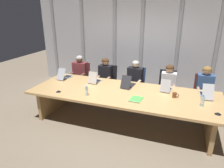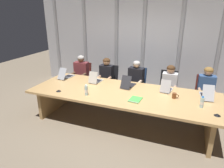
{
  "view_description": "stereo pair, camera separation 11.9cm",
  "coord_description": "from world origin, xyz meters",
  "px_view_note": "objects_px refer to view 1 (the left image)",
  "views": [
    {
      "loc": [
        1.17,
        -3.92,
        2.43
      ],
      "look_at": [
        -0.3,
        0.13,
        0.83
      ],
      "focal_mm": 32.5,
      "sensor_mm": 36.0,
      "label": 1
    },
    {
      "loc": [
        1.28,
        -3.88,
        2.43
      ],
      "look_at": [
        -0.3,
        0.13,
        0.83
      ],
      "focal_mm": 32.5,
      "sensor_mm": 36.0,
      "label": 2
    }
  ],
  "objects_px": {
    "office_chair_left_mid": "(108,86)",
    "coffee_mug_near": "(175,95)",
    "office_chair_right_end": "(202,98)",
    "water_bottle_primary": "(87,91)",
    "conference_mic_left_side": "(58,91)",
    "laptop_right_mid": "(166,88)",
    "laptop_left_end": "(65,76)",
    "person_left_mid": "(104,76)",
    "spiral_notepad": "(136,99)",
    "person_right_mid": "(168,84)",
    "laptop_right_end": "(206,94)",
    "person_center": "(134,80)",
    "office_chair_left_end": "(81,82)",
    "person_left_end": "(79,73)",
    "water_bottle_secondary": "(202,101)",
    "person_right_end": "(205,88)",
    "office_chair_center": "(135,89)",
    "office_chair_right_mid": "(166,93)",
    "laptop_center": "(128,84)",
    "conference_mic_middle": "(218,113)",
    "laptop_left_mid": "(95,80)"
  },
  "relations": [
    {
      "from": "person_left_end",
      "to": "water_bottle_secondary",
      "type": "distance_m",
      "value": 3.48
    },
    {
      "from": "office_chair_right_end",
      "to": "water_bottle_primary",
      "type": "xyz_separation_m",
      "value": [
        -2.37,
        -1.65,
        0.5
      ]
    },
    {
      "from": "person_right_end",
      "to": "water_bottle_primary",
      "type": "bearing_deg",
      "value": -61.15
    },
    {
      "from": "office_chair_right_mid",
      "to": "coffee_mug_near",
      "type": "height_order",
      "value": "office_chair_right_mid"
    },
    {
      "from": "water_bottle_primary",
      "to": "coffee_mug_near",
      "type": "height_order",
      "value": "water_bottle_primary"
    },
    {
      "from": "person_left_end",
      "to": "water_bottle_primary",
      "type": "distance_m",
      "value": 1.82
    },
    {
      "from": "coffee_mug_near",
      "to": "person_right_mid",
      "type": "bearing_deg",
      "value": 102.12
    },
    {
      "from": "laptop_center",
      "to": "person_right_end",
      "type": "distance_m",
      "value": 1.85
    },
    {
      "from": "water_bottle_primary",
      "to": "spiral_notepad",
      "type": "xyz_separation_m",
      "value": [
        1.02,
        0.14,
        -0.1
      ]
    },
    {
      "from": "laptop_right_end",
      "to": "conference_mic_left_side",
      "type": "relative_size",
      "value": 4.68
    },
    {
      "from": "office_chair_left_mid",
      "to": "water_bottle_secondary",
      "type": "xyz_separation_m",
      "value": [
        2.4,
        -1.37,
        0.49
      ]
    },
    {
      "from": "laptop_left_mid",
      "to": "laptop_left_end",
      "type": "bearing_deg",
      "value": 92.9
    },
    {
      "from": "laptop_right_mid",
      "to": "laptop_left_end",
      "type": "bearing_deg",
      "value": 96.78
    },
    {
      "from": "water_bottle_secondary",
      "to": "person_left_end",
      "type": "bearing_deg",
      "value": 159.37
    },
    {
      "from": "person_left_mid",
      "to": "person_right_end",
      "type": "relative_size",
      "value": 0.99
    },
    {
      "from": "laptop_right_mid",
      "to": "person_left_end",
      "type": "distance_m",
      "value": 2.63
    },
    {
      "from": "conference_mic_left_side",
      "to": "laptop_right_end",
      "type": "bearing_deg",
      "value": 15.64
    },
    {
      "from": "person_center",
      "to": "coffee_mug_near",
      "type": "distance_m",
      "value": 1.47
    },
    {
      "from": "person_center",
      "to": "coffee_mug_near",
      "type": "bearing_deg",
      "value": 52.04
    },
    {
      "from": "office_chair_center",
      "to": "office_chair_right_end",
      "type": "distance_m",
      "value": 1.72
    },
    {
      "from": "laptop_center",
      "to": "office_chair_right_end",
      "type": "height_order",
      "value": "laptop_center"
    },
    {
      "from": "laptop_right_mid",
      "to": "office_chair_left_mid",
      "type": "xyz_separation_m",
      "value": [
        -1.7,
        0.8,
        -0.45
      ]
    },
    {
      "from": "office_chair_left_end",
      "to": "conference_mic_left_side",
      "type": "bearing_deg",
      "value": 10.84
    },
    {
      "from": "office_chair_center",
      "to": "office_chair_left_mid",
      "type": "bearing_deg",
      "value": -86.65
    },
    {
      "from": "conference_mic_left_side",
      "to": "conference_mic_middle",
      "type": "height_order",
      "value": "same"
    },
    {
      "from": "office_chair_left_mid",
      "to": "person_left_end",
      "type": "xyz_separation_m",
      "value": [
        -0.85,
        -0.15,
        0.33
      ]
    },
    {
      "from": "office_chair_left_mid",
      "to": "conference_mic_left_side",
      "type": "xyz_separation_m",
      "value": [
        -0.51,
        -1.69,
        0.41
      ]
    },
    {
      "from": "laptop_center",
      "to": "person_center",
      "type": "relative_size",
      "value": 0.42
    },
    {
      "from": "person_left_end",
      "to": "laptop_right_end",
      "type": "bearing_deg",
      "value": 76.2
    },
    {
      "from": "conference_mic_middle",
      "to": "laptop_left_end",
      "type": "bearing_deg",
      "value": 167.36
    },
    {
      "from": "laptop_right_mid",
      "to": "person_center",
      "type": "relative_size",
      "value": 0.34
    },
    {
      "from": "laptop_left_end",
      "to": "office_chair_left_end",
      "type": "distance_m",
      "value": 0.93
    },
    {
      "from": "office_chair_left_mid",
      "to": "coffee_mug_near",
      "type": "xyz_separation_m",
      "value": [
        1.9,
        -1.13,
        0.44
      ]
    },
    {
      "from": "laptop_right_end",
      "to": "coffee_mug_near",
      "type": "relative_size",
      "value": 3.86
    },
    {
      "from": "office_chair_left_end",
      "to": "office_chair_right_end",
      "type": "xyz_separation_m",
      "value": [
        3.41,
        -0.0,
        -0.0
      ]
    },
    {
      "from": "conference_mic_middle",
      "to": "coffee_mug_near",
      "type": "bearing_deg",
      "value": 147.67
    },
    {
      "from": "person_left_mid",
      "to": "spiral_notepad",
      "type": "xyz_separation_m",
      "value": [
        1.23,
        -1.35,
        0.07
      ]
    },
    {
      "from": "water_bottle_secondary",
      "to": "coffee_mug_near",
      "type": "xyz_separation_m",
      "value": [
        -0.51,
        0.24,
        -0.05
      ]
    },
    {
      "from": "office_chair_right_end",
      "to": "water_bottle_primary",
      "type": "distance_m",
      "value": 2.93
    },
    {
      "from": "laptop_left_end",
      "to": "water_bottle_primary",
      "type": "bearing_deg",
      "value": -123.1
    },
    {
      "from": "water_bottle_primary",
      "to": "conference_mic_left_side",
      "type": "bearing_deg",
      "value": -176.83
    },
    {
      "from": "office_chair_left_mid",
      "to": "office_chair_right_end",
      "type": "distance_m",
      "value": 2.53
    },
    {
      "from": "person_left_end",
      "to": "office_chair_right_mid",
      "type": "bearing_deg",
      "value": 91.45
    },
    {
      "from": "laptop_right_end",
      "to": "conference_mic_left_side",
      "type": "xyz_separation_m",
      "value": [
        -3.01,
        -0.84,
        -0.04
      ]
    },
    {
      "from": "laptop_left_end",
      "to": "office_chair_right_end",
      "type": "height_order",
      "value": "laptop_left_end"
    },
    {
      "from": "office_chair_center",
      "to": "spiral_notepad",
      "type": "xyz_separation_m",
      "value": [
        0.37,
        -1.51,
        0.39
      ]
    },
    {
      "from": "person_left_mid",
      "to": "person_right_mid",
      "type": "relative_size",
      "value": 1.03
    },
    {
      "from": "person_center",
      "to": "coffee_mug_near",
      "type": "xyz_separation_m",
      "value": [
        1.09,
        -0.98,
        0.13
      ]
    },
    {
      "from": "person_right_mid",
      "to": "conference_mic_left_side",
      "type": "height_order",
      "value": "person_right_mid"
    },
    {
      "from": "conference_mic_left_side",
      "to": "water_bottle_primary",
      "type": "bearing_deg",
      "value": 3.17
    }
  ]
}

